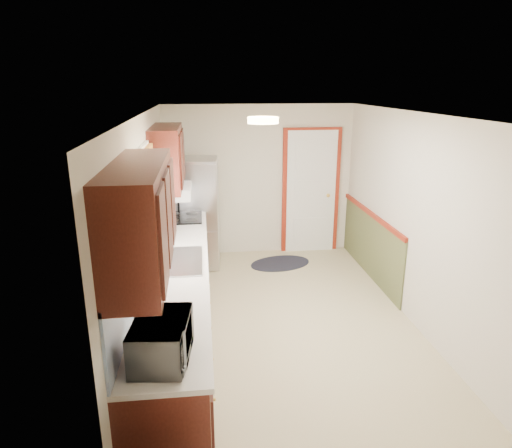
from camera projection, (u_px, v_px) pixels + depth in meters
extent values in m
cube|color=tan|center=(285.00, 326.00, 5.30)|extent=(3.20, 5.20, 0.12)
cube|color=white|center=(290.00, 114.00, 4.59)|extent=(3.20, 5.20, 0.12)
cube|color=beige|center=(259.00, 181.00, 7.32)|extent=(3.20, 0.10, 2.40)
cube|color=beige|center=(369.00, 361.00, 2.57)|extent=(3.20, 0.10, 2.40)
cube|color=beige|center=(147.00, 233.00, 4.78)|extent=(0.10, 5.20, 2.40)
cube|color=beige|center=(419.00, 223.00, 5.11)|extent=(0.10, 5.20, 2.40)
cube|color=#3D130D|center=(178.00, 309.00, 4.75)|extent=(0.60, 4.00, 0.90)
cube|color=silver|center=(177.00, 267.00, 4.61)|extent=(0.63, 4.00, 0.04)
cube|color=#5284C7|center=(144.00, 241.00, 4.49)|extent=(0.02, 4.00, 0.55)
cube|color=#3D130D|center=(140.00, 218.00, 3.09)|extent=(0.35, 1.40, 0.75)
cube|color=#3D130D|center=(167.00, 157.00, 5.65)|extent=(0.35, 1.20, 0.75)
cube|color=white|center=(143.00, 198.00, 4.46)|extent=(0.02, 1.00, 0.90)
cube|color=#E0552A|center=(145.00, 163.00, 4.37)|extent=(0.05, 1.12, 0.24)
cube|color=#B7B7BC|center=(177.00, 261.00, 4.70)|extent=(0.52, 0.82, 0.02)
cube|color=white|center=(173.00, 191.00, 5.84)|extent=(0.45, 0.60, 0.15)
cube|color=maroon|center=(311.00, 192.00, 7.44)|extent=(0.94, 0.05, 2.08)
cube|color=white|center=(311.00, 192.00, 7.42)|extent=(0.80, 0.04, 2.00)
cube|color=#515831|center=(370.00, 245.00, 6.62)|extent=(0.02, 2.30, 0.90)
cube|color=maroon|center=(372.00, 214.00, 6.48)|extent=(0.04, 2.30, 0.06)
cylinder|color=#FFD88C|center=(263.00, 120.00, 4.38)|extent=(0.30, 0.30, 0.06)
imported|color=white|center=(162.00, 336.00, 2.98)|extent=(0.34, 0.55, 0.35)
cube|color=#B7B7BC|center=(196.00, 213.00, 6.88)|extent=(0.73, 0.69, 1.65)
cylinder|color=black|center=(180.00, 226.00, 6.54)|extent=(0.02, 0.02, 1.16)
ellipsoid|color=black|center=(280.00, 263.00, 7.13)|extent=(1.08, 0.83, 0.01)
cube|color=black|center=(182.00, 217.00, 6.21)|extent=(0.53, 0.64, 0.02)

